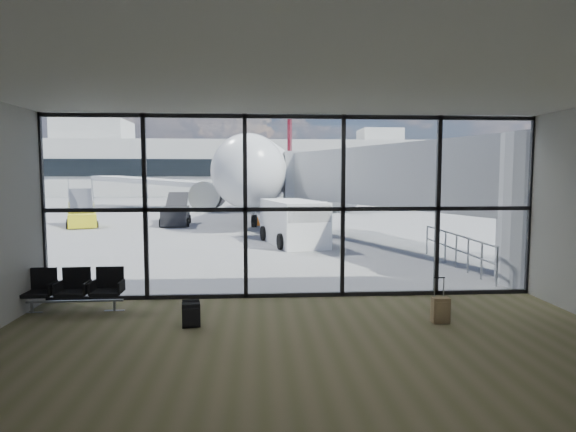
{
  "coord_description": "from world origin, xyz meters",
  "views": [
    {
      "loc": [
        -0.92,
        -11.73,
        3.05
      ],
      "look_at": [
        0.04,
        3.0,
        1.77
      ],
      "focal_mm": 30.0,
      "sensor_mm": 36.0,
      "label": 1
    }
  ],
  "objects": [
    {
      "name": "tree_5",
      "position": [
        -15.0,
        72.0,
        5.88
      ],
      "size": [
        6.27,
        6.27,
        9.03
      ],
      "color": "#382619",
      "rests_on": "ground"
    },
    {
      "name": "airliner",
      "position": [
        0.93,
        31.36,
        3.16
      ],
      "size": [
        34.52,
        40.18,
        10.38
      ],
      "rotation": [
        0.0,
        0.0,
        -0.13
      ],
      "color": "silver",
      "rests_on": "ground"
    },
    {
      "name": "jet_bridge",
      "position": [
        4.9,
        7.07,
        2.76
      ],
      "size": [
        8.0,
        16.5,
        4.33
      ],
      "color": "#97999C",
      "rests_on": "ground"
    },
    {
      "name": "traffic_cone_b",
      "position": [
        1.54,
        11.85,
        0.29
      ],
      "size": [
        0.42,
        0.42,
        0.6
      ],
      "color": "#E95E0C",
      "rests_on": "ground"
    },
    {
      "name": "tree_1",
      "position": [
        -39.0,
        72.0,
        5.25
      ],
      "size": [
        5.61,
        5.61,
        8.07
      ],
      "color": "#382619",
      "rests_on": "ground"
    },
    {
      "name": "tree_2",
      "position": [
        -33.0,
        72.0,
        5.88
      ],
      "size": [
        6.27,
        6.27,
        9.03
      ],
      "color": "#382619",
      "rests_on": "ground"
    },
    {
      "name": "apron_railing",
      "position": [
        5.6,
        3.5,
        0.72
      ],
      "size": [
        0.06,
        5.46,
        1.11
      ],
      "color": "gray",
      "rests_on": "ground"
    },
    {
      "name": "belt_loader",
      "position": [
        -5.82,
        17.64,
        0.64
      ],
      "size": [
        1.89,
        4.26,
        1.91
      ],
      "rotation": [
        0.0,
        0.0,
        0.08
      ],
      "color": "black",
      "rests_on": "ground"
    },
    {
      "name": "ground",
      "position": [
        0.0,
        40.0,
        0.0
      ],
      "size": [
        220.0,
        220.0,
        0.0
      ],
      "primitive_type": "plane",
      "color": "slate",
      "rests_on": "ground"
    },
    {
      "name": "backpack",
      "position": [
        -2.24,
        -2.22,
        0.26
      ],
      "size": [
        0.39,
        0.37,
        0.54
      ],
      "rotation": [
        0.0,
        0.0,
        0.16
      ],
      "color": "black",
      "rests_on": "ground"
    },
    {
      "name": "tree_4",
      "position": [
        -21.0,
        72.0,
        5.25
      ],
      "size": [
        5.61,
        5.61,
        8.07
      ],
      "color": "#382619",
      "rests_on": "ground"
    },
    {
      "name": "traffic_cone_c",
      "position": [
        -0.89,
        17.0,
        0.26
      ],
      "size": [
        0.39,
        0.39,
        0.56
      ],
      "color": "orange",
      "rests_on": "ground"
    },
    {
      "name": "seating_row",
      "position": [
        -5.0,
        -0.87,
        0.53
      ],
      "size": [
        2.17,
        0.64,
        0.96
      ],
      "rotation": [
        0.0,
        0.0,
        0.02
      ],
      "color": "gray",
      "rests_on": "ground"
    },
    {
      "name": "far_terminal",
      "position": [
        -0.59,
        61.97,
        4.21
      ],
      "size": [
        80.0,
        12.2,
        11.0
      ],
      "color": "#B4B3AF",
      "rests_on": "ground"
    },
    {
      "name": "suitcase",
      "position": [
        2.83,
        -2.31,
        0.28
      ],
      "size": [
        0.35,
        0.26,
        0.94
      ],
      "rotation": [
        0.0,
        0.0,
        0.01
      ],
      "color": "#8D744E",
      "rests_on": "ground"
    },
    {
      "name": "tree_3",
      "position": [
        -27.0,
        72.0,
        4.63
      ],
      "size": [
        4.95,
        4.95,
        7.12
      ],
      "color": "#382619",
      "rests_on": "ground"
    },
    {
      "name": "service_van",
      "position": [
        0.7,
        9.14,
        0.98
      ],
      "size": [
        2.9,
        4.72,
        1.91
      ],
      "rotation": [
        0.0,
        0.0,
        0.23
      ],
      "color": "white",
      "rests_on": "ground"
    },
    {
      "name": "lounge_shell",
      "position": [
        0.0,
        -4.8,
        2.65
      ],
      "size": [
        12.02,
        8.01,
        4.51
      ],
      "color": "brown",
      "rests_on": "ground"
    },
    {
      "name": "mobile_stairs",
      "position": [
        -11.13,
        16.94,
        0.53
      ],
      "size": [
        2.44,
        3.43,
        2.2
      ],
      "rotation": [
        0.0,
        0.0,
        0.36
      ],
      "color": "gold",
      "rests_on": "ground"
    },
    {
      "name": "glass_curtain_wall",
      "position": [
        0.0,
        0.0,
        2.25
      ],
      "size": [
        12.1,
        0.12,
        4.5
      ],
      "color": "white",
      "rests_on": "ground"
    }
  ]
}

